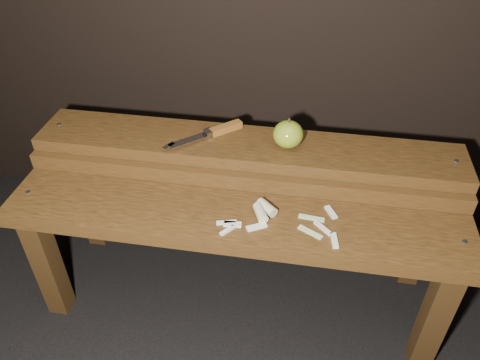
% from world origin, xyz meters
% --- Properties ---
extents(ground, '(60.00, 60.00, 0.00)m').
position_xyz_m(ground, '(0.00, 0.00, 0.00)').
color(ground, black).
extents(bench_front_tier, '(1.20, 0.20, 0.42)m').
position_xyz_m(bench_front_tier, '(0.00, -0.06, 0.35)').
color(bench_front_tier, '#331F0C').
rests_on(bench_front_tier, ground).
extents(bench_rear_tier, '(1.20, 0.21, 0.50)m').
position_xyz_m(bench_rear_tier, '(0.00, 0.17, 0.41)').
color(bench_rear_tier, '#331F0C').
rests_on(bench_rear_tier, ground).
extents(apple, '(0.08, 0.08, 0.09)m').
position_xyz_m(apple, '(0.11, 0.17, 0.54)').
color(apple, olive).
rests_on(apple, bench_rear_tier).
extents(knife, '(0.20, 0.18, 0.02)m').
position_xyz_m(knife, '(-0.09, 0.19, 0.51)').
color(knife, brown).
rests_on(knife, bench_rear_tier).
extents(apple_scraps, '(0.30, 0.15, 0.03)m').
position_xyz_m(apple_scraps, '(0.09, -0.04, 0.43)').
color(apple_scraps, beige).
rests_on(apple_scraps, bench_front_tier).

